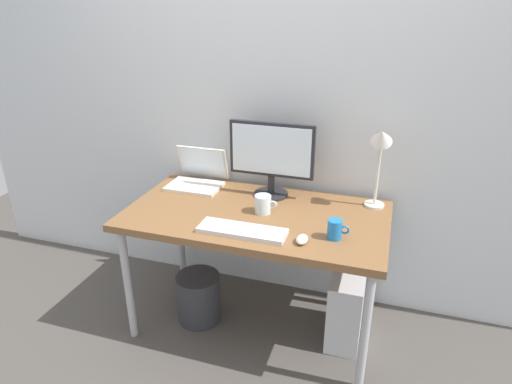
# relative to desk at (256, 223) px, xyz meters

# --- Properties ---
(ground_plane) EXTENTS (6.00, 6.00, 0.00)m
(ground_plane) POSITION_rel_desk_xyz_m (0.00, 0.00, -0.68)
(ground_plane) COLOR #4C4742
(back_wall) EXTENTS (4.40, 0.04, 2.60)m
(back_wall) POSITION_rel_desk_xyz_m (0.00, 0.44, 0.62)
(back_wall) COLOR silver
(back_wall) RESTS_ON ground_plane
(desk) EXTENTS (1.40, 0.76, 0.74)m
(desk) POSITION_rel_desk_xyz_m (0.00, 0.00, 0.00)
(desk) COLOR brown
(desk) RESTS_ON ground_plane
(monitor) EXTENTS (0.49, 0.20, 0.44)m
(monitor) POSITION_rel_desk_xyz_m (0.01, 0.25, 0.31)
(monitor) COLOR #232328
(monitor) RESTS_ON desk
(laptop) EXTENTS (0.32, 0.28, 0.22)m
(laptop) POSITION_rel_desk_xyz_m (-0.46, 0.27, 0.12)
(laptop) COLOR silver
(laptop) RESTS_ON desk
(desk_lamp) EXTENTS (0.11, 0.16, 0.47)m
(desk_lamp) POSITION_rel_desk_xyz_m (0.60, 0.25, 0.40)
(desk_lamp) COLOR silver
(desk_lamp) RESTS_ON desk
(keyboard) EXTENTS (0.44, 0.14, 0.02)m
(keyboard) POSITION_rel_desk_xyz_m (0.01, -0.24, 0.07)
(keyboard) COLOR silver
(keyboard) RESTS_ON desk
(mouse) EXTENTS (0.06, 0.09, 0.03)m
(mouse) POSITION_rel_desk_xyz_m (0.31, -0.24, 0.08)
(mouse) COLOR silver
(mouse) RESTS_ON desk
(coffee_mug) EXTENTS (0.11, 0.07, 0.10)m
(coffee_mug) POSITION_rel_desk_xyz_m (0.45, -0.16, 0.11)
(coffee_mug) COLOR #1E72BF
(coffee_mug) RESTS_ON desk
(glass_cup) EXTENTS (0.12, 0.09, 0.10)m
(glass_cup) POSITION_rel_desk_xyz_m (0.04, 0.01, 0.11)
(glass_cup) COLOR silver
(glass_cup) RESTS_ON desk
(computer_tower) EXTENTS (0.18, 0.36, 0.42)m
(computer_tower) POSITION_rel_desk_xyz_m (0.52, 0.04, -0.47)
(computer_tower) COLOR silver
(computer_tower) RESTS_ON ground_plane
(wastebasket) EXTENTS (0.26, 0.26, 0.30)m
(wastebasket) POSITION_rel_desk_xyz_m (-0.34, -0.06, -0.53)
(wastebasket) COLOR #333338
(wastebasket) RESTS_ON ground_plane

